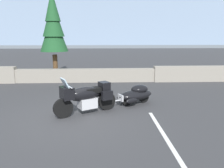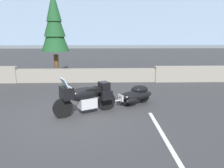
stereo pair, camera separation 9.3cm
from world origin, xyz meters
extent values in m
plane|color=#38383A|center=(0.00, 0.00, 0.00)|extent=(80.00, 80.00, 0.00)
cube|color=gray|center=(0.00, 5.79, 0.38)|extent=(8.00, 0.47, 0.77)
cube|color=gray|center=(8.00, 5.71, 0.45)|extent=(8.00, 0.49, 0.90)
cube|color=#7F93AD|center=(0.00, 95.74, 8.00)|extent=(240.00, 80.00, 16.00)
cylinder|color=black|center=(-0.34, -0.04, 0.33)|extent=(0.65, 0.43, 0.66)
cylinder|color=black|center=(1.11, 0.74, 0.33)|extent=(0.65, 0.43, 0.66)
cube|color=silver|center=(0.43, 0.37, 0.38)|extent=(0.74, 0.67, 0.36)
ellipsoid|color=black|center=(0.34, 0.32, 0.71)|extent=(1.27, 0.95, 0.48)
cube|color=black|center=(-0.21, 0.03, 0.83)|extent=(0.56, 0.63, 0.40)
cube|color=#9EB7C6|center=(-0.26, 0.01, 1.16)|extent=(0.37, 0.48, 0.34)
cube|color=black|center=(0.61, 0.47, 0.81)|extent=(0.66, 0.58, 0.16)
cube|color=black|center=(1.02, 0.69, 0.91)|extent=(0.47, 0.50, 0.28)
cube|color=black|center=(1.12, 0.40, 0.63)|extent=(0.43, 0.33, 0.32)
cube|color=black|center=(0.84, 0.93, 0.63)|extent=(0.43, 0.33, 0.32)
cylinder|color=silver|center=(-0.17, 0.05, 1.06)|extent=(0.36, 0.64, 0.04)
cylinder|color=silver|center=(-0.30, -0.02, 0.58)|extent=(0.26, 0.18, 0.54)
cylinder|color=black|center=(1.91, 1.16, 0.22)|extent=(0.44, 0.30, 0.44)
cylinder|color=black|center=(2.64, 1.55, 0.22)|extent=(0.44, 0.30, 0.44)
ellipsoid|color=black|center=(2.27, 1.35, 0.38)|extent=(1.64, 1.31, 0.40)
ellipsoid|color=black|center=(2.43, 1.44, 0.60)|extent=(0.90, 0.83, 0.32)
cube|color=silver|center=(1.65, 1.02, 0.36)|extent=(0.20, 0.31, 0.24)
ellipsoid|color=black|center=(2.06, 0.88, 0.28)|extent=(0.52, 0.37, 0.20)
ellipsoid|color=black|center=(1.76, 1.44, 0.28)|extent=(0.52, 0.37, 0.20)
cylinder|color=silver|center=(1.30, 0.84, 0.27)|extent=(0.64, 0.37, 0.05)
cylinder|color=brown|center=(-1.93, 6.68, 0.76)|extent=(0.28, 0.28, 1.53)
cone|color=#1E5128|center=(-1.93, 6.68, 2.94)|extent=(1.65, 1.65, 2.42)
cone|color=#1E5128|center=(-1.93, 6.68, 3.66)|extent=(1.28, 1.28, 2.11)
cone|color=#1E5128|center=(-1.93, 6.68, 4.39)|extent=(0.91, 0.91, 1.81)
cube|color=silver|center=(2.64, -1.50, 0.00)|extent=(0.12, 3.60, 0.01)
camera|label=1|loc=(0.96, -7.13, 2.69)|focal=35.85mm
camera|label=2|loc=(1.05, -7.14, 2.69)|focal=35.85mm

